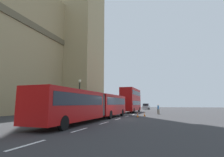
# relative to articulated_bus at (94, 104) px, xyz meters

# --- Properties ---
(ground_plane) EXTENTS (160.00, 160.00, 0.00)m
(ground_plane) POSITION_rel_articulated_bus_xyz_m (2.05, -1.99, -1.75)
(ground_plane) COLOR #333335
(lane_centre_marking) EXTENTS (39.00, 0.16, 0.01)m
(lane_centre_marking) POSITION_rel_articulated_bus_xyz_m (2.51, -1.99, -1.74)
(lane_centre_marking) COLOR silver
(lane_centre_marking) RESTS_ON ground_plane
(articulated_bus) EXTENTS (18.10, 2.54, 2.90)m
(articulated_bus) POSITION_rel_articulated_bus_xyz_m (0.00, 0.00, 0.00)
(articulated_bus) COLOR #B20F0F
(articulated_bus) RESTS_ON ground_plane
(double_decker_bus) EXTENTS (9.53, 2.54, 4.90)m
(double_decker_bus) POSITION_rel_articulated_bus_xyz_m (18.98, 0.00, 0.96)
(double_decker_bus) COLOR #B20F0F
(double_decker_bus) RESTS_ON ground_plane
(sedan_lead) EXTENTS (4.40, 1.86, 1.85)m
(sedan_lead) POSITION_rel_articulated_bus_xyz_m (40.56, -0.28, -0.83)
(sedan_lead) COLOR gray
(sedan_lead) RESTS_ON ground_plane
(traffic_cone_west) EXTENTS (0.36, 0.36, 0.58)m
(traffic_cone_west) POSITION_rel_articulated_bus_xyz_m (5.93, -3.69, -1.46)
(traffic_cone_west) COLOR black
(traffic_cone_west) RESTS_ON ground_plane
(traffic_cone_middle) EXTENTS (0.36, 0.36, 0.58)m
(traffic_cone_middle) POSITION_rel_articulated_bus_xyz_m (7.80, -4.33, -1.46)
(traffic_cone_middle) COLOR black
(traffic_cone_middle) RESTS_ON ground_plane
(street_lamp) EXTENTS (0.44, 0.44, 5.27)m
(street_lamp) POSITION_rel_articulated_bus_xyz_m (4.91, 4.51, 1.31)
(street_lamp) COLOR black
(street_lamp) RESTS_ON ground_plane
(pedestrian_near_cones) EXTENTS (0.40, 0.36, 1.69)m
(pedestrian_near_cones) POSITION_rel_articulated_bus_xyz_m (13.52, -5.87, -0.83)
(pedestrian_near_cones) COLOR #726651
(pedestrian_near_cones) RESTS_ON ground_plane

